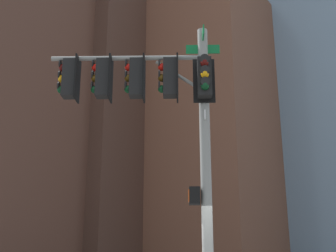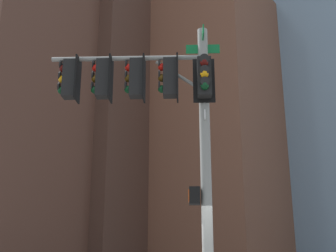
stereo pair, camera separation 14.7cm
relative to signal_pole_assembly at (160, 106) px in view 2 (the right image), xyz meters
The scene contains 4 objects.
signal_pole_assembly is the anchor object (origin of this frame).
building_brick_nearside 47.66m from the signal_pole_assembly, 121.50° to the right, with size 22.21×21.41×59.32m, color brown.
building_brick_midblock 44.56m from the signal_pole_assembly, 153.35° to the right, with size 19.85×16.47×33.34m, color brown.
building_brick_farside 49.56m from the signal_pole_assembly, 137.18° to the right, with size 22.51×16.93×51.30m, color #4C3328.
Camera 2 is at (8.35, 4.63, 1.47)m, focal length 46.04 mm.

